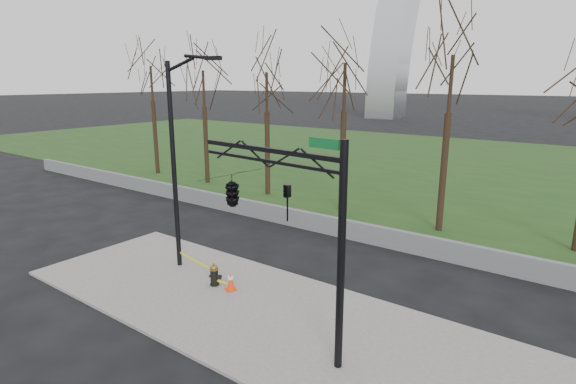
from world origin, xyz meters
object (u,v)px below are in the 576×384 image
Objects in this scene: traffic_cone at (231,281)px; street_light at (178,152)px; fire_hydrant at (215,275)px; traffic_signal_mast at (250,194)px.

traffic_cone is 5.24m from street_light.
street_light reaches higher than traffic_cone.
street_light is at bearing 151.44° from fire_hydrant.
fire_hydrant is 4.76m from traffic_signal_mast.
fire_hydrant reaches higher than traffic_cone.
fire_hydrant is at bearing -23.85° from street_light.
traffic_cone is (0.75, 0.05, -0.05)m from fire_hydrant.
traffic_signal_mast reaches higher than traffic_cone.
street_light is (-2.27, 0.53, 4.21)m from fire_hydrant.
traffic_cone is 0.11× the size of traffic_signal_mast.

